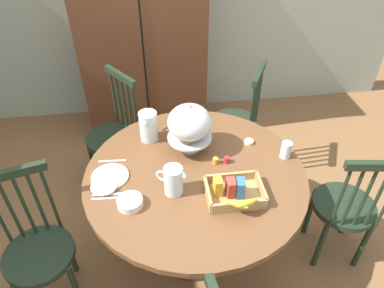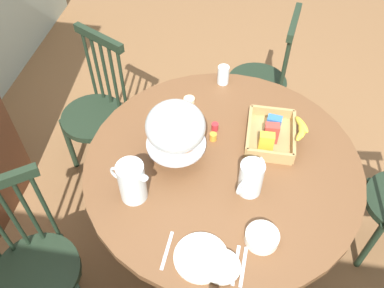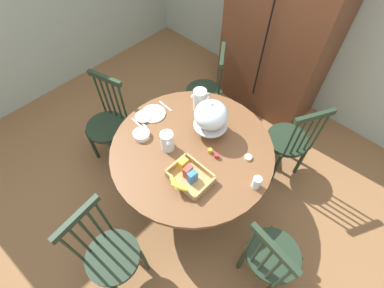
% 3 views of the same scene
% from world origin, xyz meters
% --- Properties ---
extents(ground_plane, '(10.00, 10.00, 0.00)m').
position_xyz_m(ground_plane, '(0.00, 0.00, 0.00)').
color(ground_plane, brown).
extents(wooden_armoire, '(1.18, 0.60, 1.96)m').
position_xyz_m(wooden_armoire, '(-0.27, 1.50, 0.98)').
color(wooden_armoire, brown).
rests_on(wooden_armoire, ground_plane).
extents(dining_table, '(1.33, 1.33, 0.74)m').
position_xyz_m(dining_table, '(-0.02, -0.09, 0.55)').
color(dining_table, brown).
rests_on(dining_table, ground_plane).
extents(windsor_chair_near_window, '(0.40, 0.40, 0.97)m').
position_xyz_m(windsor_chair_near_window, '(0.93, -0.25, 0.45)').
color(windsor_chair_near_window, '#1E2D1E').
rests_on(windsor_chair_near_window, ground_plane).
extents(windsor_chair_by_cabinet, '(0.45, 0.45, 0.97)m').
position_xyz_m(windsor_chair_by_cabinet, '(0.45, 0.75, 0.45)').
color(windsor_chair_by_cabinet, '#1E2D1E').
rests_on(windsor_chair_by_cabinet, ground_plane).
extents(windsor_chair_facing_door, '(0.46, 0.46, 0.97)m').
position_xyz_m(windsor_chair_facing_door, '(-0.57, 0.71, 0.45)').
color(windsor_chair_facing_door, '#1E2D1E').
rests_on(windsor_chair_facing_door, ground_plane).
extents(windsor_chair_far_side, '(0.42, 0.42, 0.97)m').
position_xyz_m(windsor_chair_far_side, '(-0.96, -0.31, 0.45)').
color(windsor_chair_far_side, '#1E2D1E').
rests_on(windsor_chair_far_side, ground_plane).
extents(windsor_chair_host_seat, '(0.40, 0.40, 0.97)m').
position_xyz_m(windsor_chair_host_seat, '(0.07, -1.05, 0.45)').
color(windsor_chair_host_seat, '#1E2D1E').
rests_on(windsor_chair_host_seat, ground_plane).
extents(pastry_stand_with_dome, '(0.28, 0.28, 0.34)m').
position_xyz_m(pastry_stand_with_dome, '(-0.03, 0.14, 0.94)').
color(pastry_stand_with_dome, silver).
rests_on(pastry_stand_with_dome, dining_table).
extents(orange_juice_pitcher, '(0.18, 0.12, 0.17)m').
position_xyz_m(orange_juice_pitcher, '(-0.16, -0.22, 0.82)').
color(orange_juice_pitcher, silver).
rests_on(orange_juice_pitcher, dining_table).
extents(milk_pitcher, '(0.12, 0.20, 0.21)m').
position_xyz_m(milk_pitcher, '(-0.28, 0.28, 0.83)').
color(milk_pitcher, silver).
rests_on(milk_pitcher, dining_table).
extents(cereal_basket, '(0.32, 0.30, 0.12)m').
position_xyz_m(cereal_basket, '(0.16, -0.32, 0.78)').
color(cereal_basket, tan).
rests_on(cereal_basket, dining_table).
extents(china_plate_large, '(0.22, 0.22, 0.01)m').
position_xyz_m(china_plate_large, '(-0.52, -0.06, 0.75)').
color(china_plate_large, white).
rests_on(china_plate_large, dining_table).
extents(china_plate_small, '(0.15, 0.15, 0.01)m').
position_xyz_m(china_plate_small, '(-0.55, -0.14, 0.76)').
color(china_plate_small, white).
rests_on(china_plate_small, china_plate_large).
extents(cereal_bowl, '(0.14, 0.14, 0.04)m').
position_xyz_m(cereal_bowl, '(-0.41, -0.29, 0.76)').
color(cereal_bowl, white).
rests_on(cereal_bowl, dining_table).
extents(drinking_glass, '(0.06, 0.06, 0.11)m').
position_xyz_m(drinking_glass, '(0.56, -0.02, 0.80)').
color(drinking_glass, silver).
rests_on(drinking_glass, dining_table).
extents(butter_dish, '(0.06, 0.06, 0.02)m').
position_xyz_m(butter_dish, '(0.37, 0.14, 0.75)').
color(butter_dish, beige).
rests_on(butter_dish, dining_table).
extents(jam_jar_strawberry, '(0.04, 0.04, 0.04)m').
position_xyz_m(jam_jar_strawberry, '(0.18, -0.02, 0.76)').
color(jam_jar_strawberry, '#B7282D').
rests_on(jam_jar_strawberry, dining_table).
extents(jam_jar_apricot, '(0.04, 0.04, 0.04)m').
position_xyz_m(jam_jar_apricot, '(0.11, -0.02, 0.76)').
color(jam_jar_apricot, orange).
rests_on(jam_jar_apricot, dining_table).
extents(table_knife, '(0.17, 0.02, 0.01)m').
position_xyz_m(table_knife, '(-0.53, -0.20, 0.74)').
color(table_knife, silver).
rests_on(table_knife, dining_table).
extents(dinner_fork, '(0.17, 0.02, 0.01)m').
position_xyz_m(dinner_fork, '(-0.53, -0.23, 0.74)').
color(dinner_fork, silver).
rests_on(dinner_fork, dining_table).
extents(soup_spoon, '(0.17, 0.02, 0.01)m').
position_xyz_m(soup_spoon, '(-0.52, 0.08, 0.74)').
color(soup_spoon, silver).
rests_on(soup_spoon, dining_table).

